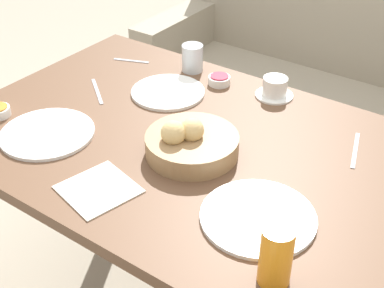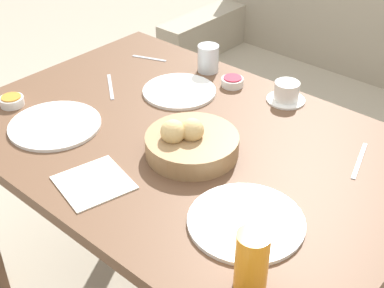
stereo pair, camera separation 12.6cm
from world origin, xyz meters
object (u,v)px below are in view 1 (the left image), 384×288
at_px(knife_silver, 355,150).
at_px(spoon_coffee, 131,61).
at_px(bread_basket, 191,143).
at_px(napkin, 98,189).
at_px(couch, 301,100).
at_px(water_tumbler, 192,58).
at_px(fork_silver, 97,91).
at_px(plate_near_right, 258,217).
at_px(juice_glass, 276,256).
at_px(jam_bowl_berry, 219,80).
at_px(plate_near_left, 47,133).
at_px(coffee_cup, 275,88).
at_px(plate_far_center, 168,92).

relative_size(knife_silver, spoon_coffee, 1.35).
distance_m(bread_basket, napkin, 0.27).
relative_size(couch, napkin, 7.07).
relative_size(water_tumbler, spoon_coffee, 0.74).
bearing_deg(fork_silver, plate_near_right, -17.66).
bearing_deg(couch, juice_glass, -68.24).
relative_size(jam_bowl_berry, spoon_coffee, 0.58).
bearing_deg(bread_basket, water_tumbler, 124.67).
relative_size(plate_near_left, plate_near_right, 0.99).
bearing_deg(fork_silver, juice_glass, -23.89).
bearing_deg(plate_near_left, juice_glass, -7.58).
distance_m(jam_bowl_berry, knife_silver, 0.52).
xyz_separation_m(coffee_cup, knife_silver, (0.32, -0.14, -0.03)).
distance_m(plate_near_right, napkin, 0.39).
distance_m(juice_glass, fork_silver, 0.91).
relative_size(plate_near_right, plate_far_center, 1.14).
relative_size(fork_silver, napkin, 0.72).
distance_m(spoon_coffee, napkin, 0.72).
distance_m(water_tumbler, spoon_coffee, 0.23).
bearing_deg(plate_near_right, juice_glass, -50.98).
relative_size(bread_basket, knife_silver, 1.47).
bearing_deg(spoon_coffee, couch, 67.87).
relative_size(plate_near_left, juice_glass, 1.96).
height_order(bread_basket, knife_silver, bread_basket).
bearing_deg(knife_silver, fork_silver, -168.61).
bearing_deg(jam_bowl_berry, plate_near_left, -113.22).
bearing_deg(napkin, jam_bowl_berry, 95.20).
bearing_deg(jam_bowl_berry, coffee_cup, 9.71).
bearing_deg(couch, spoon_coffee, -112.13).
bearing_deg(jam_bowl_berry, plate_near_right, -49.45).
distance_m(coffee_cup, spoon_coffee, 0.54).
bearing_deg(plate_far_center, couch, 85.23).
relative_size(bread_basket, jam_bowl_berry, 3.43).
height_order(coffee_cup, knife_silver, coffee_cup).
bearing_deg(plate_near_left, jam_bowl_berry, 66.78).
xyz_separation_m(plate_near_right, water_tumbler, (-0.56, 0.53, 0.04)).
height_order(couch, napkin, couch).
relative_size(coffee_cup, knife_silver, 0.71).
xyz_separation_m(plate_far_center, knife_silver, (0.61, 0.04, -0.00)).
xyz_separation_m(couch, bread_basket, (0.17, -1.15, 0.46)).
xyz_separation_m(fork_silver, napkin, (0.35, -0.36, 0.00)).
xyz_separation_m(jam_bowl_berry, napkin, (0.06, -0.63, -0.01)).
distance_m(plate_near_left, napkin, 0.30).
relative_size(juice_glass, napkin, 0.68).
bearing_deg(napkin, spoon_coffee, 124.27).
distance_m(bread_basket, plate_near_left, 0.42).
bearing_deg(napkin, fork_silver, 133.95).
bearing_deg(spoon_coffee, plate_far_center, -24.35).
distance_m(fork_silver, knife_silver, 0.82).
bearing_deg(water_tumbler, juice_glass, -44.98).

